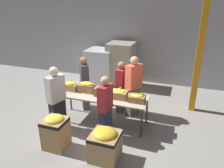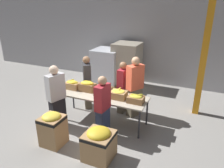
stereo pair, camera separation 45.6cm
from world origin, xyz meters
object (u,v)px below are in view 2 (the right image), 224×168
Objects in this scene: banana_box_3 at (118,94)px; volunteer_0 at (123,88)px; donation_bin_0 at (53,128)px; pallet_stack_0 at (127,65)px; volunteer_3 at (57,98)px; banana_box_0 at (72,85)px; volunteer_4 at (135,87)px; support_pillar at (205,48)px; sorting_table at (102,97)px; donation_bin_1 at (99,143)px; banana_box_4 at (136,99)px; volunteer_2 at (87,83)px; volunteer_1 at (103,108)px; banana_box_2 at (103,91)px; banana_box_1 at (87,86)px; pallet_stack_1 at (107,67)px.

banana_box_3 is 0.27× the size of volunteer_0.
donation_bin_0 is 0.48× the size of pallet_stack_0.
volunteer_0 is 1.97m from volunteer_3.
banana_box_0 reaches higher than banana_box_3.
volunteer_4 is 2.21m from support_pillar.
volunteer_4 reaches higher than banana_box_3.
sorting_table is at bearing 66.96° from donation_bin_0.
volunteer_3 is at bearing 118.22° from donation_bin_0.
donation_bin_0 is 1.22m from donation_bin_1.
sorting_table is 6.15× the size of banana_box_4.
volunteer_4 is 2.53m from donation_bin_0.
volunteer_2 is at bearing 74.69° from banana_box_0.
volunteer_1 is 0.93× the size of volunteer_3.
volunteer_0 reaches higher than banana_box_2.
banana_box_1 is 0.31× the size of pallet_stack_1.
volunteer_3 reaches higher than pallet_stack_0.
support_pillar is (2.04, 2.25, 1.20)m from volunteer_1.
banana_box_0 is at bearing -38.16° from volunteer_4.
volunteer_3 is at bearing -161.25° from banana_box_4.
banana_box_2 is 1.08m from volunteer_2.
donation_bin_1 is at bearing -77.21° from pallet_stack_0.
donation_bin_0 is 0.21× the size of support_pillar.
banana_box_2 is 1.61m from donation_bin_0.
volunteer_4 is at bearing -9.17° from volunteer_1.
pallet_stack_0 is (-0.35, 2.88, 0.08)m from sorting_table.
pallet_stack_1 reaches higher than banana_box_4.
pallet_stack_1 is at bearing -169.76° from pallet_stack_0.
volunteer_1 reaches higher than pallet_stack_1.
pallet_stack_0 is at bearing 114.45° from banana_box_4.
volunteer_3 is at bearing 99.06° from volunteer_1.
donation_bin_1 is 0.18× the size of support_pillar.
donation_bin_0 is at bearing 180.00° from donation_bin_1.
donation_bin_0 is (-0.94, -0.77, -0.36)m from volunteer_1.
volunteer_2 is (0.16, 0.57, -0.11)m from banana_box_0.
volunteer_0 is at bearing -158.50° from support_pillar.
banana_box_0 is 0.94× the size of banana_box_2.
support_pillar is at bearing -36.83° from volunteer_3.
volunteer_2 is 2.02× the size of donation_bin_0.
donation_bin_0 is at bearing 135.00° from volunteer_1.
support_pillar is at bearing 59.77° from donation_bin_1.
volunteer_4 reaches higher than sorting_table.
donation_bin_1 is (0.29, -0.77, -0.41)m from volunteer_1.
sorting_table is 6.07× the size of banana_box_0.
donation_bin_0 is at bearing -1.03° from volunteer_4.
banana_box_1 is 1.50m from banana_box_4.
pallet_stack_1 is (-1.76, 4.13, 0.32)m from donation_bin_1.
banana_box_0 is 0.48m from banana_box_1.
banana_box_2 is 0.26× the size of volunteer_2.
support_pillar reaches higher than banana_box_2.
donation_bin_1 is 0.51× the size of pallet_stack_1.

